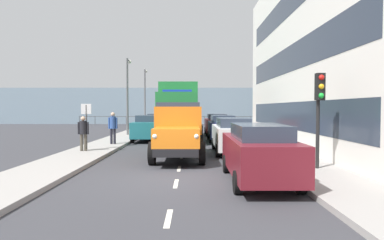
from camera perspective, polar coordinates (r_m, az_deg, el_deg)
name	(u,v)px	position (r m, az deg, el deg)	size (l,w,h in m)	color
ground_plane	(185,141)	(22.04, -1.19, -3.61)	(80.00, 80.00, 0.00)	#38383D
sidewalk_left	(252,139)	(22.39, 10.46, -3.37)	(2.27, 40.69, 0.15)	#9E9993
sidewalk_right	(119,139)	(22.58, -12.73, -3.34)	(2.27, 40.69, 0.15)	#9E9993
road_centreline_markings	(185,142)	(21.24, -1.24, -3.82)	(0.12, 36.07, 0.01)	silver
building_terrace	(364,51)	(20.15, 27.82, 10.70)	(8.14, 20.50, 10.58)	silver
sea_horizon	(189,106)	(45.27, -0.56, 2.48)	(80.00, 0.80, 5.00)	gray
seawall_railing	(189,118)	(41.69, -0.61, 0.34)	(28.08, 0.08, 1.20)	#4C5156
truck_vintage_orange	(178,132)	(13.86, -2.39, -2.10)	(2.17, 5.64, 2.43)	black
lorry_cargo_green	(179,110)	(22.46, -2.26, 1.80)	(2.58, 8.20, 3.87)	#1E7033
car_maroon_kerbside_near	(258,152)	(9.86, 11.54, -5.49)	(1.80, 4.45, 1.72)	maroon
car_white_kerbside_1	(232,135)	(16.03, 7.06, -2.55)	(1.81, 4.56, 1.72)	white
car_navy_kerbside_2	(222,128)	(21.45, 5.28, -1.38)	(1.81, 3.94, 1.72)	navy
car_red_kerbside_3	(216,124)	(26.39, 4.29, -0.73)	(1.85, 3.93, 1.72)	#B21E1E
car_teal_oppositeside_0	(149,128)	(21.86, -7.59, -1.33)	(1.90, 4.02, 1.72)	#1E6670
car_black_oppositeside_1	(157,124)	(27.22, -6.08, -0.65)	(1.80, 4.14, 1.72)	black
car_grey_oppositeside_2	(163,121)	(32.65, -5.06, -0.19)	(1.80, 4.45, 1.72)	slate
pedestrian_with_bag	(83,131)	(16.35, -18.49, -1.78)	(0.53, 0.34, 1.65)	#4C473D
pedestrian_couple_a	(113,125)	(19.07, -13.68, -0.89)	(0.53, 0.34, 1.80)	black
traffic_light_near	(319,100)	(11.70, 21.39, 3.33)	(0.28, 0.41, 3.20)	black
lamp_post_promenade	(128,89)	(25.71, -11.18, 5.39)	(0.32, 1.14, 5.87)	#59595B
lamp_post_far	(145,92)	(35.79, -8.21, 4.79)	(0.32, 1.14, 6.25)	#59595B
street_sign	(86,119)	(16.72, -18.00, 0.25)	(0.50, 0.07, 2.25)	#4C4C4C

